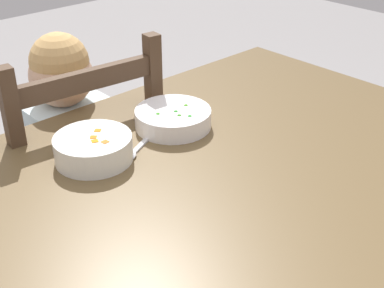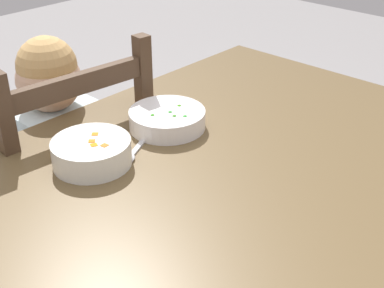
{
  "view_description": "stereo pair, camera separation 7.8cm",
  "coord_description": "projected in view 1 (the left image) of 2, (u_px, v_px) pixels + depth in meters",
  "views": [
    {
      "loc": [
        -0.69,
        -0.64,
        1.37
      ],
      "look_at": [
        -0.03,
        0.07,
        0.82
      ],
      "focal_mm": 49.05,
      "sensor_mm": 36.0,
      "label": 1
    },
    {
      "loc": [
        -0.74,
        -0.59,
        1.37
      ],
      "look_at": [
        -0.03,
        0.07,
        0.82
      ],
      "focal_mm": 49.05,
      "sensor_mm": 36.0,
      "label": 2
    }
  ],
  "objects": [
    {
      "name": "child_figure",
      "position": [
        75.0,
        148.0,
        1.48
      ],
      "size": [
        0.32,
        0.31,
        0.96
      ],
      "color": "silver",
      "rests_on": "ground"
    },
    {
      "name": "spoon",
      "position": [
        133.0,
        152.0,
        1.17
      ],
      "size": [
        0.13,
        0.08,
        0.01
      ],
      "color": "silver",
      "rests_on": "dining_table"
    },
    {
      "name": "dining_table",
      "position": [
        223.0,
        211.0,
        1.16
      ],
      "size": [
        1.32,
        0.96,
        0.77
      ],
      "color": "brown",
      "rests_on": "ground"
    },
    {
      "name": "bowl_of_peas",
      "position": [
        173.0,
        118.0,
        1.28
      ],
      "size": [
        0.19,
        0.19,
        0.05
      ],
      "color": "white",
      "rests_on": "dining_table"
    },
    {
      "name": "bowl_of_carrots",
      "position": [
        93.0,
        148.0,
        1.14
      ],
      "size": [
        0.17,
        0.17,
        0.06
      ],
      "color": "white",
      "rests_on": "dining_table"
    },
    {
      "name": "dining_chair",
      "position": [
        79.0,
        198.0,
        1.56
      ],
      "size": [
        0.46,
        0.46,
        0.96
      ],
      "color": "#493424",
      "rests_on": "ground"
    }
  ]
}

